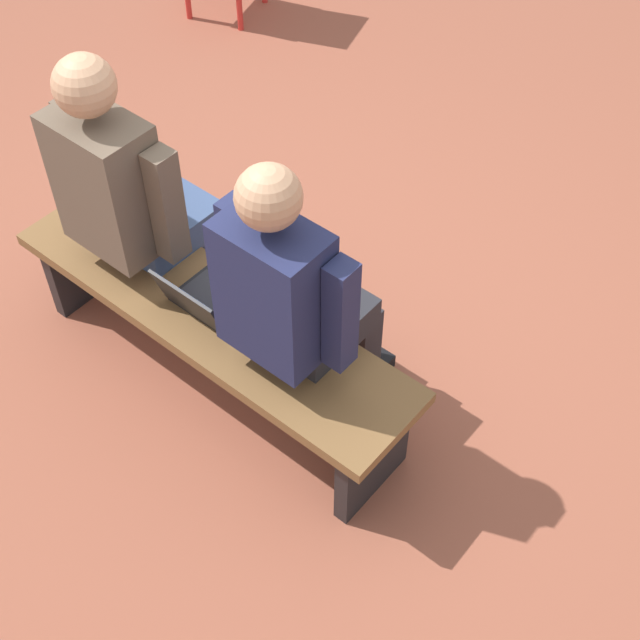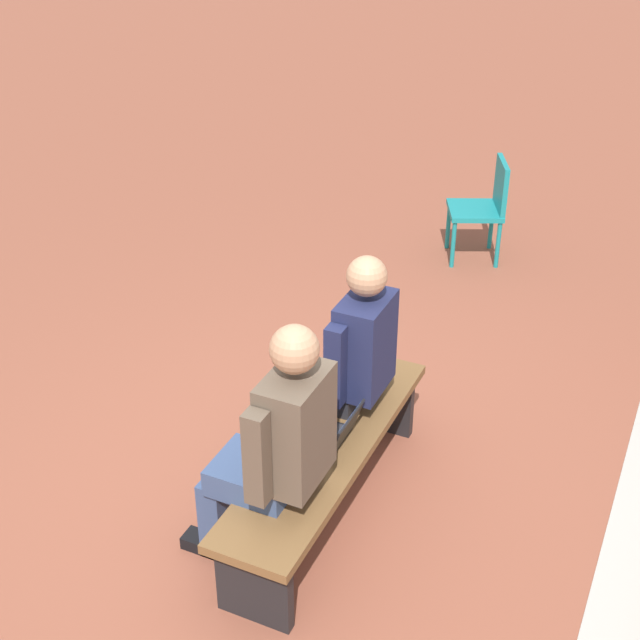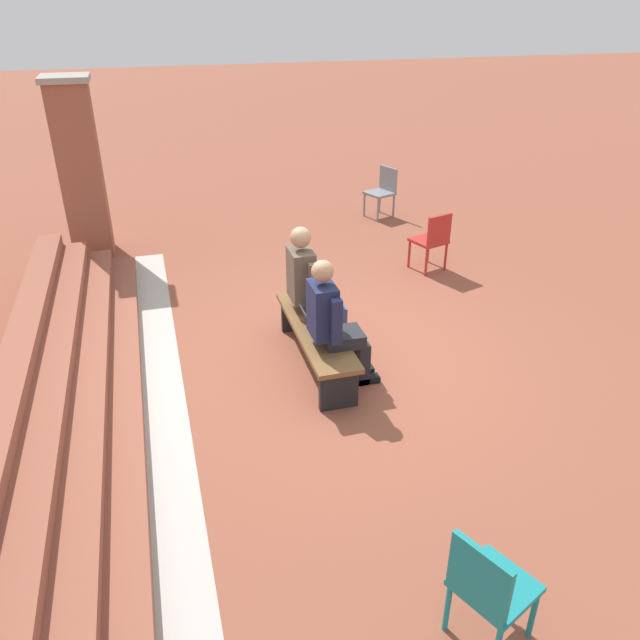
% 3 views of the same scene
% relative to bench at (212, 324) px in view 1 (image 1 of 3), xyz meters
% --- Properties ---
extents(ground_plane, '(60.00, 60.00, 0.00)m').
position_rel_bench_xyz_m(ground_plane, '(0.03, -0.20, -0.35)').
color(ground_plane, brown).
extents(bench, '(1.80, 0.44, 0.45)m').
position_rel_bench_xyz_m(bench, '(0.00, 0.00, 0.00)').
color(bench, brown).
rests_on(bench, ground).
extents(person_student, '(0.54, 0.69, 1.35)m').
position_rel_bench_xyz_m(person_student, '(-0.38, -0.07, 0.36)').
color(person_student, '#232328').
rests_on(person_student, ground).
extents(person_adult, '(0.57, 0.72, 1.39)m').
position_rel_bench_xyz_m(person_adult, '(0.43, -0.07, 0.38)').
color(person_adult, '#384C75').
rests_on(person_adult, ground).
extents(laptop, '(0.32, 0.29, 0.21)m').
position_rel_bench_xyz_m(laptop, '(-0.01, 0.01, 0.15)').
color(laptop, black).
rests_on(laptop, bench).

